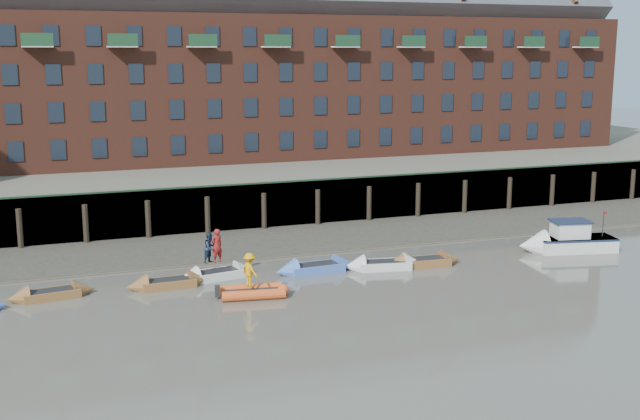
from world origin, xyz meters
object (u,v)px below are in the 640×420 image
rowboat_1 (51,294)px  motor_launch (560,241)px  rowboat_3 (217,274)px  rowboat_4 (316,268)px  person_rower_a (217,246)px  rowboat_5 (384,265)px  rowboat_2 (168,283)px  rowboat_6 (424,262)px  person_rower_b (210,248)px  rib_tender (255,292)px  person_rib_crew (250,270)px

rowboat_1 → motor_launch: size_ratio=0.70×
rowboat_3 → rowboat_1: bearing=173.7°
rowboat_3 → rowboat_4: size_ratio=0.96×
person_rower_a → rowboat_5: bearing=149.5°
rowboat_2 → motor_launch: size_ratio=0.69×
rowboat_3 → rowboat_4: 5.61m
rowboat_4 → person_rower_a: (-5.51, 0.76, 1.59)m
rowboat_1 → rowboat_6: rowboat_6 is taller
person_rower_b → rib_tender: bearing=-109.5°
rowboat_4 → rowboat_5: bearing=-13.8°
rowboat_3 → rowboat_6: rowboat_6 is taller
rowboat_1 → rowboat_2: bearing=-9.0°
rowboat_1 → rib_tender: size_ratio=1.24×
rowboat_5 → person_rower_a: person_rower_a is taller
motor_launch → rowboat_2: bearing=10.6°
rowboat_4 → person_rower_b: person_rower_b is taller
rib_tender → motor_launch: size_ratio=0.56×
rowboat_5 → person_rib_crew: bearing=-152.9°
rowboat_5 → motor_launch: motor_launch is taller
rowboat_5 → person_rower_a: (-9.41, 1.50, 1.59)m
rowboat_3 → motor_launch: size_ratio=0.74×
rowboat_5 → person_rower_a: 9.66m
rowboat_1 → rowboat_4: (14.25, -0.10, 0.03)m
rowboat_2 → person_rower_a: (2.86, 0.81, 1.61)m
rowboat_2 → rowboat_6: size_ratio=0.94×
rowboat_1 → person_rower_a: person_rower_a is taller
rowboat_4 → person_rib_crew: 5.87m
rowboat_3 → person_rower_b: 1.54m
rowboat_3 → motor_launch: bearing=-14.1°
rowboat_5 → motor_launch: 12.03m
rowboat_3 → rowboat_4: rowboat_4 is taller
rowboat_4 → rowboat_6: bearing=-11.3°
rowboat_3 → rowboat_5: (9.46, -1.41, 0.01)m
person_rower_b → person_rib_crew: 4.21m
rowboat_3 → rowboat_5: rowboat_5 is taller
person_rower_b → person_rib_crew: bearing=-112.9°
motor_launch → person_rib_crew: size_ratio=3.65×
rowboat_4 → rowboat_6: rowboat_4 is taller
rowboat_2 → rowboat_3: 2.89m
rowboat_6 → rib_tender: rowboat_6 is taller
rowboat_6 → motor_launch: (9.55, 0.08, 0.40)m
rowboat_2 → person_rower_b: size_ratio=2.60×
rib_tender → person_rower_a: (-1.03, 4.00, 1.57)m
motor_launch → person_rower_a: bearing=8.2°
rowboat_6 → rowboat_3: bearing=176.7°
rowboat_2 → rowboat_3: rowboat_3 is taller
rowboat_2 → person_rower_a: 3.38m
person_rib_crew → rowboat_3: bearing=-9.2°
rowboat_1 → motor_launch: motor_launch is taller
rib_tender → person_rib_crew: bearing=-173.1°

